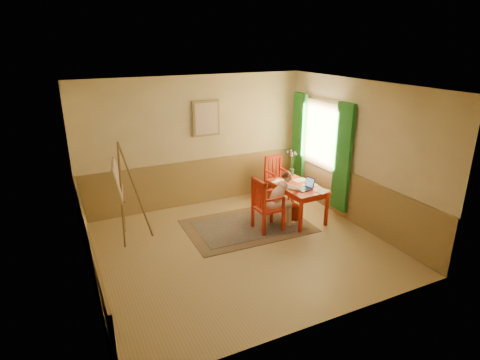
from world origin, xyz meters
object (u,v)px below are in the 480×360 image
laptop (306,187)px  easel (120,183)px  chair_left (266,205)px  chair_back (276,178)px  figure (280,197)px  table (297,190)px

laptop → easel: (-3.37, 0.83, 0.33)m
chair_left → laptop: 0.90m
laptop → easel: bearing=166.2°
chair_back → figure: bearing=-117.7°
chair_back → chair_left: bearing=-127.8°
table → laptop: bearing=-81.7°
chair_left → table: bearing=13.1°
chair_back → easel: easel is taller
table → laptop: laptop is taller
laptop → easel: size_ratio=0.21×
chair_left → easel: 2.69m
chair_left → laptop: chair_left is taller
table → laptop: size_ratio=3.15×
chair_back → easel: (-3.51, -0.51, 0.60)m
easel → figure: bearing=-15.1°
chair_left → figure: bearing=3.4°
laptop → table: bearing=98.3°
figure → chair_left: bearing=-176.6°
chair_left → chair_back: bearing=52.2°
chair_left → easel: bearing=162.6°
figure → table: bearing=19.1°
table → easel: bearing=169.9°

